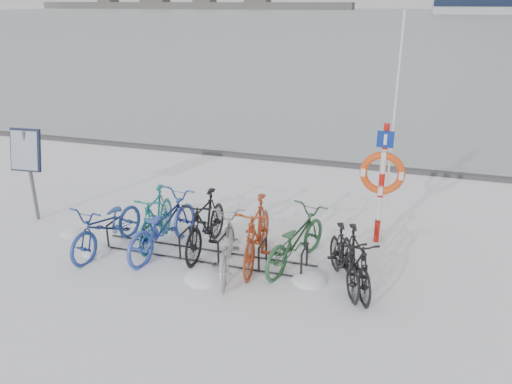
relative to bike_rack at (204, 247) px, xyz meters
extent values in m
plane|color=white|center=(0.00, 0.00, -0.18)|extent=(900.00, 900.00, 0.00)
cube|color=#A5B2BA|center=(0.00, 155.00, -0.17)|extent=(400.00, 298.00, 0.02)
cube|color=#3F3F42|center=(0.00, 5.90, -0.13)|extent=(400.00, 0.25, 0.10)
cylinder|color=black|center=(-1.80, -0.22, 0.04)|extent=(0.04, 0.04, 0.44)
cylinder|color=black|center=(-1.80, 0.22, 0.04)|extent=(0.04, 0.04, 0.44)
cylinder|color=black|center=(-1.80, 0.00, 0.26)|extent=(0.04, 0.44, 0.04)
cylinder|color=black|center=(-1.08, -0.22, 0.04)|extent=(0.04, 0.04, 0.44)
cylinder|color=black|center=(-1.08, 0.22, 0.04)|extent=(0.04, 0.04, 0.44)
cylinder|color=black|center=(-1.08, 0.00, 0.26)|extent=(0.04, 0.44, 0.04)
cylinder|color=black|center=(-0.36, -0.22, 0.04)|extent=(0.04, 0.04, 0.44)
cylinder|color=black|center=(-0.36, 0.22, 0.04)|extent=(0.04, 0.04, 0.44)
cylinder|color=black|center=(-0.36, 0.00, 0.26)|extent=(0.04, 0.44, 0.04)
cylinder|color=black|center=(0.36, -0.22, 0.04)|extent=(0.04, 0.04, 0.44)
cylinder|color=black|center=(0.36, 0.22, 0.04)|extent=(0.04, 0.04, 0.44)
cylinder|color=black|center=(0.36, 0.00, 0.26)|extent=(0.04, 0.44, 0.04)
cylinder|color=black|center=(1.08, -0.22, 0.04)|extent=(0.04, 0.04, 0.44)
cylinder|color=black|center=(1.08, 0.22, 0.04)|extent=(0.04, 0.04, 0.44)
cylinder|color=black|center=(1.08, 0.00, 0.26)|extent=(0.04, 0.44, 0.04)
cylinder|color=black|center=(1.80, -0.22, 0.04)|extent=(0.04, 0.04, 0.44)
cylinder|color=black|center=(1.80, 0.22, 0.04)|extent=(0.04, 0.04, 0.44)
cylinder|color=black|center=(1.80, 0.00, 0.26)|extent=(0.04, 0.44, 0.04)
cylinder|color=black|center=(0.00, -0.22, -0.16)|extent=(4.00, 0.03, 0.03)
cylinder|color=black|center=(0.00, 0.22, -0.16)|extent=(4.00, 0.03, 0.03)
cylinder|color=#595B5E|center=(-3.93, 0.47, 0.75)|extent=(0.07, 0.07, 1.86)
cube|color=black|center=(-3.93, 0.44, 1.32)|extent=(0.66, 0.29, 0.84)
cube|color=#8C99AD|center=(-3.93, 0.40, 1.32)|extent=(0.59, 0.22, 0.75)
cylinder|color=red|center=(2.85, 1.53, 0.05)|extent=(0.10, 0.10, 0.45)
cylinder|color=silver|center=(2.85, 1.53, 0.50)|extent=(0.10, 0.10, 0.45)
cylinder|color=red|center=(2.85, 1.53, 0.95)|extent=(0.10, 0.10, 0.45)
cylinder|color=silver|center=(2.85, 1.53, 1.40)|extent=(0.10, 0.10, 0.45)
cylinder|color=red|center=(2.85, 1.53, 1.85)|extent=(0.10, 0.10, 0.45)
torus|color=#DE4714|center=(2.85, 1.44, 1.21)|extent=(0.79, 0.13, 0.79)
cube|color=navy|center=(2.85, 1.45, 1.82)|extent=(0.29, 0.03, 0.29)
cylinder|color=silver|center=(2.96, 1.58, 1.87)|extent=(0.04, 0.04, 4.11)
cube|color=#484848|center=(-120.00, 260.00, 1.57)|extent=(180.00, 12.00, 3.50)
imported|color=navy|center=(-1.76, -0.24, 0.31)|extent=(0.86, 1.95, 0.99)
imported|color=#176D70|center=(-1.10, 0.34, 0.34)|extent=(0.72, 1.77, 1.03)
imported|color=#334FB9|center=(-0.80, 0.03, 0.35)|extent=(0.99, 2.10, 1.06)
imported|color=black|center=(-0.06, 0.26, 0.37)|extent=(0.55, 1.85, 1.11)
imported|color=#9C9EA3|center=(0.54, -0.32, 0.30)|extent=(1.09, 1.92, 0.95)
imported|color=#953518|center=(0.94, 0.12, 0.40)|extent=(0.70, 1.96, 1.16)
imported|color=#2C5B36|center=(1.58, 0.25, 0.31)|extent=(1.17, 1.99, 0.98)
imported|color=black|center=(2.47, -0.15, 0.30)|extent=(1.07, 1.65, 0.96)
imported|color=black|center=(2.66, -0.18, 0.31)|extent=(1.04, 1.68, 0.98)
ellipsoid|color=white|center=(0.30, -0.68, -0.18)|extent=(0.66, 0.66, 0.23)
ellipsoid|color=white|center=(1.95, -0.23, -0.18)|extent=(0.58, 0.58, 0.20)
ellipsoid|color=white|center=(-2.85, 0.10, -0.18)|extent=(0.43, 0.43, 0.15)
ellipsoid|color=white|center=(-0.82, 0.76, -0.18)|extent=(0.45, 0.45, 0.16)
ellipsoid|color=white|center=(2.93, 0.08, -0.18)|extent=(0.43, 0.43, 0.15)
ellipsoid|color=white|center=(-1.92, -0.43, -0.18)|extent=(0.51, 0.51, 0.18)
ellipsoid|color=white|center=(1.20, 0.74, -0.18)|extent=(0.49, 0.49, 0.17)
ellipsoid|color=white|center=(0.37, 0.86, -0.18)|extent=(0.39, 0.39, 0.14)
camera|label=1|loc=(3.23, -7.20, 4.06)|focal=35.00mm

